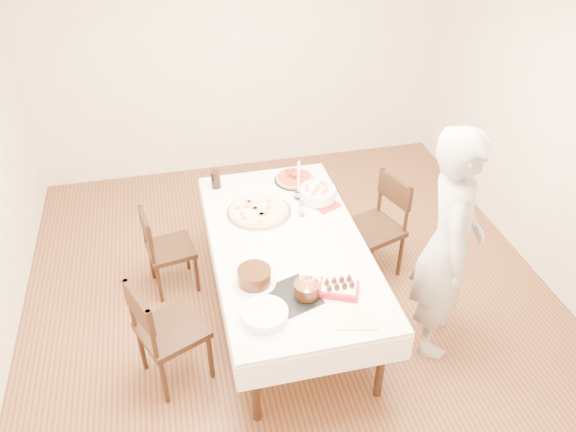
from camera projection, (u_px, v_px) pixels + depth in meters
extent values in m
plane|color=#502D1B|center=(296.00, 311.00, 4.72)|extent=(5.00, 5.00, 0.00)
cube|color=#F0DECA|center=(240.00, 52.00, 5.89)|extent=(4.50, 0.04, 2.70)
cube|color=white|center=(288.00, 279.00, 4.49)|extent=(1.82, 2.41, 0.75)
imported|color=#9F9996|center=(449.00, 246.00, 3.95)|extent=(0.67, 0.80, 1.86)
cylinder|color=beige|center=(259.00, 211.00, 4.57)|extent=(0.58, 0.58, 0.04)
cylinder|color=red|center=(294.00, 179.00, 4.96)|extent=(0.46, 0.46, 0.04)
cube|color=#B21E1E|center=(325.00, 205.00, 4.68)|extent=(0.27, 0.27, 0.01)
cylinder|color=white|center=(318.00, 193.00, 4.71)|extent=(0.39, 0.39, 0.10)
cylinder|color=white|center=(299.00, 179.00, 4.65)|extent=(0.10, 0.10, 0.37)
cylinder|color=black|center=(216.00, 180.00, 4.85)|extent=(0.11, 0.11, 0.15)
cylinder|color=#33190C|center=(254.00, 277.00, 3.87)|extent=(0.31, 0.31, 0.12)
cube|color=black|center=(290.00, 297.00, 3.79)|extent=(0.43, 0.43, 0.01)
cylinder|color=#331A0E|center=(307.00, 286.00, 3.75)|extent=(0.20, 0.20, 0.16)
cube|color=beige|center=(356.00, 321.00, 3.62)|extent=(0.29, 0.23, 0.02)
cylinder|color=white|center=(265.00, 314.00, 3.62)|extent=(0.37, 0.37, 0.06)
cylinder|color=white|center=(258.00, 285.00, 3.88)|extent=(0.23, 0.23, 0.01)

